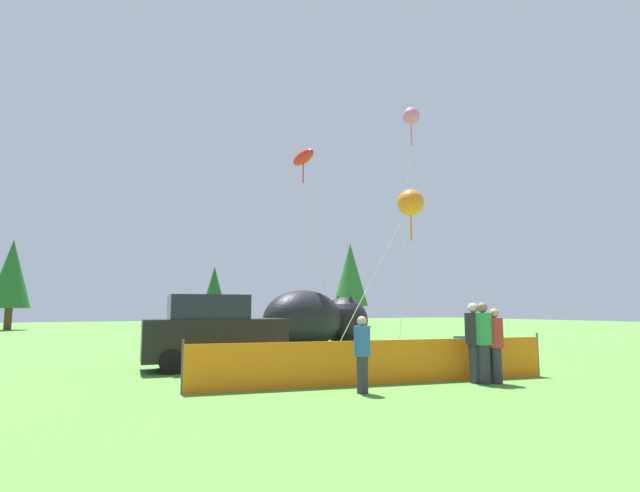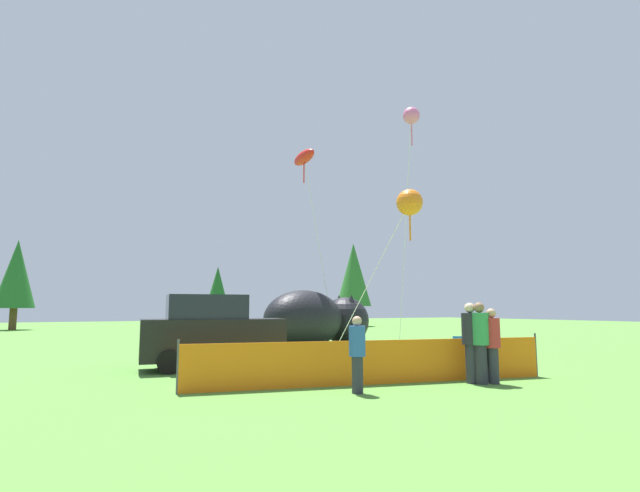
{
  "view_description": "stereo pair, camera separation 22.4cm",
  "coord_description": "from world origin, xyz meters",
  "views": [
    {
      "loc": [
        -8.53,
        -12.61,
        1.78
      ],
      "look_at": [
        1.45,
        5.15,
        4.32
      ],
      "focal_mm": 28.0,
      "sensor_mm": 36.0,
      "label": 1
    },
    {
      "loc": [
        -8.33,
        -12.72,
        1.78
      ],
      "look_at": [
        1.45,
        5.15,
        4.32
      ],
      "focal_mm": 28.0,
      "sensor_mm": 36.0,
      "label": 2
    }
  ],
  "objects": [
    {
      "name": "ground_plane",
      "position": [
        0.0,
        0.0,
        0.0
      ],
      "size": [
        120.0,
        120.0,
        0.0
      ],
      "primitive_type": "plane",
      "color": "#548C38"
    },
    {
      "name": "parked_car",
      "position": [
        -3.97,
        1.96,
        1.06
      ],
      "size": [
        4.28,
        2.28,
        2.17
      ],
      "rotation": [
        0.0,
        0.0,
        -0.15
      ],
      "color": "black",
      "rests_on": "ground"
    },
    {
      "name": "folding_chair",
      "position": [
        3.62,
        -0.44,
        0.5
      ],
      "size": [
        0.67,
        0.67,
        0.86
      ],
      "rotation": [
        0.0,
        0.0,
        -2.22
      ],
      "color": "#1959A5",
      "rests_on": "ground"
    },
    {
      "name": "inflatable_cat",
      "position": [
        2.54,
        7.5,
        1.19
      ],
      "size": [
        6.36,
        4.07,
        2.57
      ],
      "rotation": [
        0.0,
        0.0,
        0.34
      ],
      "color": "black",
      "rests_on": "ground"
    },
    {
      "name": "safety_fence",
      "position": [
        -1.38,
        -2.82,
        0.51
      ],
      "size": [
        8.93,
        1.89,
        1.12
      ],
      "rotation": [
        0.0,
        0.0,
        -0.2
      ],
      "color": "orange",
      "rests_on": "ground"
    },
    {
      "name": "spectator_in_blue_shirt",
      "position": [
        -2.47,
        -3.66,
        0.88
      ],
      "size": [
        0.35,
        0.35,
        1.61
      ],
      "color": "#2D2D38",
      "rests_on": "ground"
    },
    {
      "name": "spectator_in_red_shirt",
      "position": [
        1.08,
        -4.09,
        0.97
      ],
      "size": [
        0.39,
        0.39,
        1.77
      ],
      "color": "#2D2D38",
      "rests_on": "ground"
    },
    {
      "name": "spectator_in_grey_shirt",
      "position": [
        0.81,
        -3.98,
        1.05
      ],
      "size": [
        0.42,
        0.42,
        1.92
      ],
      "color": "#2D2D38",
      "rests_on": "ground"
    },
    {
      "name": "spectator_in_white_shirt",
      "position": [
        0.71,
        -3.77,
        1.04
      ],
      "size": [
        0.42,
        0.42,
        1.91
      ],
      "color": "#2D2D38",
      "rests_on": "ground"
    },
    {
      "name": "kite_red_lizard",
      "position": [
        2.56,
        8.83,
        9.21
      ],
      "size": [
        1.77,
        2.19,
        9.63
      ],
      "color": "silver",
      "rests_on": "ground"
    },
    {
      "name": "kite_pink_octopus",
      "position": [
        4.63,
        3.01,
        9.7
      ],
      "size": [
        1.15,
        0.71,
        10.14
      ],
      "color": "silver",
      "rests_on": "ground"
    },
    {
      "name": "kite_orange_flower",
      "position": [
        2.22,
        0.28,
        5.29
      ],
      "size": [
        2.35,
        2.6,
        5.76
      ],
      "color": "silver",
      "rests_on": "ground"
    },
    {
      "name": "horizon_tree_east",
      "position": [
        6.38,
        35.09,
        3.58
      ],
      "size": [
        2.45,
        2.45,
        5.84
      ],
      "color": "brown",
      "rests_on": "ground"
    },
    {
      "name": "horizon_tree_west",
      "position": [
        18.67,
        29.56,
        5.1
      ],
      "size": [
        3.48,
        3.48,
        8.3
      ],
      "color": "brown",
      "rests_on": "ground"
    },
    {
      "name": "horizon_tree_northeast",
      "position": [
        -10.61,
        35.65,
        4.58
      ],
      "size": [
        3.12,
        3.12,
        7.46
      ],
      "color": "brown",
      "rests_on": "ground"
    }
  ]
}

